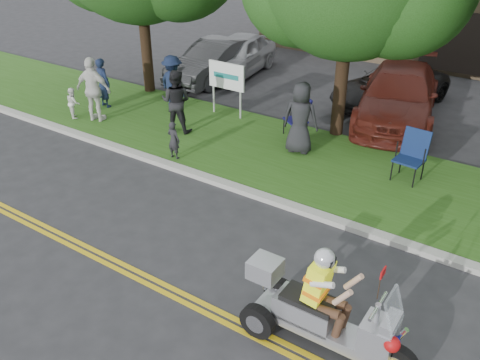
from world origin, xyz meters
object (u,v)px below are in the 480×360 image
Objects in this scene: spectator_adult_right at (94,90)px; parked_car_far_left at (237,55)px; lawn_chair_b at (412,152)px; spectator_adult_left at (103,83)px; parked_car_mid at (390,87)px; parked_car_right at (398,95)px; trike_scooter at (321,314)px; lawn_chair_a at (300,115)px; spectator_adult_mid at (176,101)px; parked_car_left at (215,61)px.

parked_car_far_left is at bearing -110.53° from spectator_adult_right.
spectator_adult_right reaches higher than lawn_chair_b.
spectator_adult_left is (-9.67, -0.66, 0.11)m from lawn_chair_b.
parked_car_mid is 0.81× the size of parked_car_right.
spectator_adult_right is at bearing -118.73° from parked_car_mid.
lawn_chair_b is at bearing 94.43° from trike_scooter.
spectator_adult_right reaches higher than lawn_chair_a.
spectator_adult_mid is 0.40× the size of parked_car_far_left.
spectator_adult_right is at bearing -121.87° from lawn_chair_a.
spectator_adult_mid is 0.41× the size of parked_car_left.
spectator_adult_left is (-6.29, -1.43, 0.16)m from lawn_chair_a.
parked_car_left reaches higher than parked_car_mid.
lawn_chair_a is 0.25× the size of parked_car_mid.
lawn_chair_b is 4.02m from parked_car_right.
trike_scooter is 2.42× the size of lawn_chair_a.
trike_scooter is 0.61× the size of parked_car_far_left.
parked_car_far_left is (-8.27, 4.85, -0.03)m from lawn_chair_b.
trike_scooter reaches higher than lawn_chair_a.
lawn_chair_b is at bearing 22.09° from lawn_chair_a.
trike_scooter is 0.50× the size of parked_car_right.
spectator_adult_right is at bearing 133.33° from spectator_adult_left.
trike_scooter is 0.61× the size of parked_car_left.
lawn_chair_b is 0.67× the size of spectator_adult_mid.
spectator_adult_left is 0.82× the size of spectator_adult_right.
parked_car_left is 6.42m from parked_car_mid.
parked_car_left is (-5.19, 3.02, -0.01)m from lawn_chair_a.
parked_car_right is at bearing 118.60° from lawn_chair_b.
parked_car_left reaches higher than lawn_chair_a.
spectator_adult_mid is at bearing -149.82° from parked_car_right.
spectator_adult_mid reaches higher than parked_car_right.
lawn_chair_a is 6.45m from spectator_adult_left.
spectator_adult_right is 0.44× the size of parked_car_left.
parked_car_right is at bearing 101.85° from trike_scooter.
spectator_adult_left is 0.87× the size of spectator_adult_mid.
trike_scooter is at bearing 161.07° from spectator_adult_left.
spectator_adult_left is at bearing -126.10° from parked_car_mid.
parked_car_mid is (4.20, 5.75, -0.39)m from spectator_adult_mid.
parked_car_far_left is (1.40, 5.51, -0.13)m from spectator_adult_left.
spectator_adult_mid is 0.41× the size of parked_car_mid.
parked_car_mid is 1.32m from parked_car_right.
trike_scooter reaches higher than parked_car_right.
parked_car_mid is (6.04, -0.02, -0.15)m from parked_car_far_left.
lawn_chair_b reaches higher than lawn_chair_a.
lawn_chair_b is 0.27× the size of parked_car_far_left.
parked_car_far_left is at bearing 175.00° from lawn_chair_a.
lawn_chair_b reaches higher than parked_car_mid.
spectator_adult_mid is at bearing -178.43° from spectator_adult_right.
parked_car_left is (0.41, 5.43, -0.34)m from spectator_adult_right.
parked_car_mid is (6.74, 6.47, -0.46)m from spectator_adult_right.
parked_car_right is at bearing 93.47° from lawn_chair_a.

